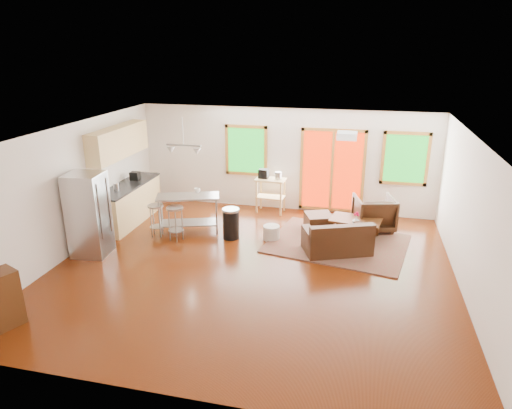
% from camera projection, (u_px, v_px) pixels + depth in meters
% --- Properties ---
extents(floor, '(7.50, 7.00, 0.02)m').
position_uv_depth(floor, '(252.00, 269.00, 8.77)').
color(floor, '#3E1504').
rests_on(floor, ground).
extents(ceiling, '(7.50, 7.00, 0.02)m').
position_uv_depth(ceiling, '(252.00, 134.00, 7.90)').
color(ceiling, white).
rests_on(ceiling, ground).
extents(back_wall, '(7.50, 0.02, 2.60)m').
position_uv_depth(back_wall, '(285.00, 160.00, 11.56)').
color(back_wall, white).
rests_on(back_wall, ground).
extents(left_wall, '(0.02, 7.00, 2.60)m').
position_uv_depth(left_wall, '(70.00, 190.00, 9.15)').
color(left_wall, white).
rests_on(left_wall, ground).
extents(right_wall, '(0.02, 7.00, 2.60)m').
position_uv_depth(right_wall, '(473.00, 222.00, 7.53)').
color(right_wall, white).
rests_on(right_wall, ground).
extents(front_wall, '(7.50, 0.02, 2.60)m').
position_uv_depth(front_wall, '(179.00, 306.00, 5.11)').
color(front_wall, white).
rests_on(front_wall, ground).
extents(window_left, '(1.10, 0.05, 1.30)m').
position_uv_depth(window_left, '(246.00, 150.00, 11.66)').
color(window_left, '#105E15').
rests_on(window_left, back_wall).
extents(french_doors, '(1.60, 0.05, 2.10)m').
position_uv_depth(french_doors, '(332.00, 171.00, 11.32)').
color(french_doors, red).
rests_on(french_doors, back_wall).
extents(window_right, '(1.10, 0.05, 1.30)m').
position_uv_depth(window_right, '(405.00, 159.00, 10.82)').
color(window_right, '#105E15').
rests_on(window_right, back_wall).
extents(rug, '(3.18, 2.66, 0.03)m').
position_uv_depth(rug, '(337.00, 243.00, 9.82)').
color(rug, '#55633A').
rests_on(rug, floor).
extents(loveseat, '(1.51, 1.20, 0.71)m').
position_uv_depth(loveseat, '(337.00, 241.00, 9.32)').
color(loveseat, black).
rests_on(loveseat, floor).
extents(coffee_table, '(1.18, 0.84, 0.43)m').
position_uv_depth(coffee_table, '(356.00, 222.00, 10.06)').
color(coffee_table, '#3E210D').
rests_on(coffee_table, floor).
extents(armchair, '(1.03, 1.00, 0.88)m').
position_uv_depth(armchair, '(374.00, 211.00, 10.47)').
color(armchair, black).
rests_on(armchair, floor).
extents(ottoman, '(0.76, 0.76, 0.39)m').
position_uv_depth(ottoman, '(319.00, 222.00, 10.50)').
color(ottoman, black).
rests_on(ottoman, floor).
extents(pouf, '(0.40, 0.40, 0.32)m').
position_uv_depth(pouf, '(271.00, 233.00, 10.02)').
color(pouf, beige).
rests_on(pouf, floor).
extents(vase, '(0.20, 0.20, 0.28)m').
position_uv_depth(vase, '(356.00, 220.00, 9.80)').
color(vase, silver).
rests_on(vase, coffee_table).
extents(book, '(0.20, 0.08, 0.27)m').
position_uv_depth(book, '(360.00, 215.00, 9.96)').
color(book, maroon).
rests_on(book, coffee_table).
extents(cabinets, '(0.64, 2.24, 2.30)m').
position_uv_depth(cabinets, '(126.00, 185.00, 10.77)').
color(cabinets, '#DEB670').
rests_on(cabinets, floor).
extents(refrigerator, '(0.75, 0.73, 1.70)m').
position_uv_depth(refrigerator, '(89.00, 215.00, 9.11)').
color(refrigerator, '#B7BABC').
rests_on(refrigerator, floor).
extents(island, '(1.49, 0.95, 0.88)m').
position_uv_depth(island, '(188.00, 207.00, 10.26)').
color(island, '#B7BABC').
rests_on(island, floor).
extents(cup, '(0.16, 0.15, 0.13)m').
position_uv_depth(cup, '(197.00, 190.00, 10.11)').
color(cup, white).
rests_on(cup, island).
extents(bar_stool_a, '(0.40, 0.40, 0.73)m').
position_uv_depth(bar_stool_a, '(156.00, 213.00, 10.07)').
color(bar_stool_a, '#B7BABC').
rests_on(bar_stool_a, floor).
extents(bar_stool_b, '(0.47, 0.47, 0.77)m').
position_uv_depth(bar_stool_b, '(175.00, 216.00, 9.85)').
color(bar_stool_b, '#B7BABC').
rests_on(bar_stool_b, floor).
extents(trash_can, '(0.38, 0.38, 0.69)m').
position_uv_depth(trash_can, '(231.00, 223.00, 10.03)').
color(trash_can, black).
rests_on(trash_can, floor).
extents(kitchen_cart, '(0.76, 0.52, 1.12)m').
position_uv_depth(kitchen_cart, '(270.00, 183.00, 11.45)').
color(kitchen_cart, '#DEB670').
rests_on(kitchen_cart, floor).
extents(ceiling_flush, '(0.35, 0.35, 0.12)m').
position_uv_depth(ceiling_flush, '(347.00, 136.00, 8.13)').
color(ceiling_flush, white).
rests_on(ceiling_flush, ceiling).
extents(pendant_light, '(0.80, 0.18, 0.79)m').
position_uv_depth(pendant_light, '(184.00, 150.00, 9.92)').
color(pendant_light, gray).
rests_on(pendant_light, ceiling).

